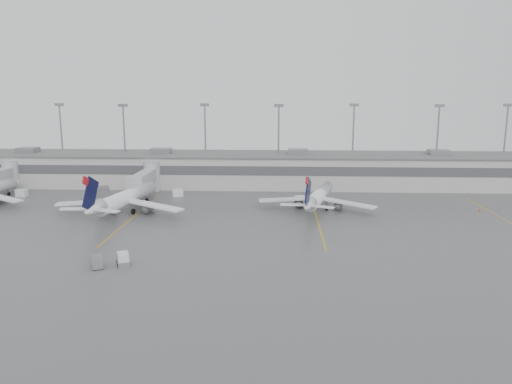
{
  "coord_description": "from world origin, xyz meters",
  "views": [
    {
      "loc": [
        10.42,
        -67.8,
        23.21
      ],
      "look_at": [
        5.97,
        24.0,
        5.0
      ],
      "focal_mm": 35.0,
      "sensor_mm": 36.0,
      "label": 1
    }
  ],
  "objects": [
    {
      "name": "jet_mid_right",
      "position": [
        18.27,
        31.76,
        2.7
      ],
      "size": [
        23.23,
        26.37,
        8.7
      ],
      "rotation": [
        0.0,
        0.0,
        -0.25
      ],
      "color": "white",
      "rests_on": "ground"
    },
    {
      "name": "jet_mid_left",
      "position": [
        -20.12,
        26.68,
        2.99
      ],
      "size": [
        26.16,
        29.55,
        9.62
      ],
      "rotation": [
        0.0,
        0.0,
        -0.17
      ],
      "color": "white",
      "rests_on": "ground"
    },
    {
      "name": "cone_b",
      "position": [
        -12.47,
        29.63,
        0.39
      ],
      "size": [
        0.49,
        0.49,
        0.79
      ],
      "primitive_type": "cone",
      "color": "#DE4D04",
      "rests_on": "ground"
    },
    {
      "name": "baggage_tug",
      "position": [
        -11.02,
        -3.3,
        0.66
      ],
      "size": [
        2.5,
        3.05,
        1.7
      ],
      "rotation": [
        0.0,
        0.0,
        0.39
      ],
      "color": "silver",
      "rests_on": "ground"
    },
    {
      "name": "ground",
      "position": [
        0.0,
        0.0,
        0.0
      ],
      "size": [
        260.0,
        260.0,
        0.0
      ],
      "primitive_type": "plane",
      "color": "#505053",
      "rests_on": "ground"
    },
    {
      "name": "terminal",
      "position": [
        -0.01,
        57.98,
        4.17
      ],
      "size": [
        152.0,
        17.0,
        9.45
      ],
      "color": "#B0B0AB",
      "rests_on": "ground"
    },
    {
      "name": "stand_markings",
      "position": [
        -0.0,
        24.0,
        0.01
      ],
      "size": [
        105.25,
        40.0,
        0.01
      ],
      "color": "#D09A0C",
      "rests_on": "ground"
    },
    {
      "name": "gse_uld_b",
      "position": [
        -13.0,
        43.21,
        0.84
      ],
      "size": [
        2.8,
        2.34,
        1.69
      ],
      "primitive_type": "cube",
      "rotation": [
        0.0,
        0.0,
        0.37
      ],
      "color": "silver",
      "rests_on": "ground"
    },
    {
      "name": "gse_uld_a",
      "position": [
        -48.58,
        41.19,
        0.83
      ],
      "size": [
        2.41,
        1.65,
        1.67
      ],
      "primitive_type": "cube",
      "rotation": [
        0.0,
        0.0,
        -0.04
      ],
      "color": "silver",
      "rests_on": "ground"
    },
    {
      "name": "baggage_cart",
      "position": [
        -14.22,
        -4.5,
        0.83
      ],
      "size": [
        2.26,
        2.84,
        1.6
      ],
      "rotation": [
        0.0,
        0.0,
        0.39
      ],
      "color": "slate",
      "rests_on": "ground"
    },
    {
      "name": "cone_d",
      "position": [
        50.46,
        31.31,
        0.34
      ],
      "size": [
        0.43,
        0.43,
        0.69
      ],
      "primitive_type": "cone",
      "color": "#DE4D04",
      "rests_on": "ground"
    },
    {
      "name": "light_masts",
      "position": [
        0.0,
        63.75,
        12.03
      ],
      "size": [
        142.4,
        8.0,
        20.6
      ],
      "color": "gray",
      "rests_on": "ground"
    },
    {
      "name": "jet_bridge_right",
      "position": [
        -20.5,
        45.72,
        3.87
      ],
      "size": [
        4.0,
        17.2,
        7.0
      ],
      "color": "#A7AAAC",
      "rests_on": "ground"
    },
    {
      "name": "cone_c",
      "position": [
        19.17,
        40.02,
        0.39
      ],
      "size": [
        0.49,
        0.49,
        0.78
      ],
      "primitive_type": "cone",
      "color": "#DE4D04",
      "rests_on": "ground"
    },
    {
      "name": "gse_loader",
      "position": [
        -29.64,
        41.91,
        1.14
      ],
      "size": [
        3.55,
        4.25,
        2.28
      ],
      "primitive_type": "cube",
      "rotation": [
        0.0,
        0.0,
        0.41
      ],
      "color": "slate",
      "rests_on": "ground"
    },
    {
      "name": "jet_bridge_left",
      "position": [
        -55.5,
        45.72,
        3.87
      ],
      "size": [
        4.0,
        17.2,
        7.0
      ],
      "color": "#A7AAAC",
      "rests_on": "ground"
    },
    {
      "name": "gse_uld_c",
      "position": [
        14.73,
        37.77,
        0.75
      ],
      "size": [
        2.51,
        2.13,
        1.51
      ],
      "primitive_type": "cube",
      "rotation": [
        0.0,
        0.0,
        0.4
      ],
      "color": "silver",
      "rests_on": "ground"
    }
  ]
}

